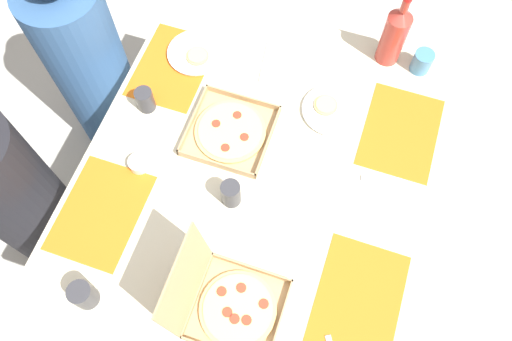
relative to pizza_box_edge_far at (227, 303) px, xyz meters
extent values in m
plane|color=beige|center=(0.47, 0.07, -0.79)|extent=(6.00, 6.00, 0.00)
cylinder|color=#3F3328|center=(1.10, -0.47, -0.43)|extent=(0.07, 0.07, 0.71)
cylinder|color=#3F3328|center=(-0.17, 0.60, -0.43)|extent=(0.07, 0.07, 0.71)
cylinder|color=#3F3328|center=(1.10, 0.60, -0.43)|extent=(0.07, 0.07, 0.71)
cube|color=beige|center=(0.47, 0.07, -0.06)|extent=(1.39, 1.19, 0.03)
cube|color=orange|center=(0.15, -0.38, -0.05)|extent=(0.36, 0.26, 0.00)
cube|color=orange|center=(0.78, -0.38, -0.05)|extent=(0.36, 0.26, 0.00)
cube|color=orange|center=(0.15, 0.51, -0.05)|extent=(0.36, 0.26, 0.00)
cube|color=orange|center=(0.78, 0.51, -0.05)|extent=(0.36, 0.26, 0.00)
cube|color=tan|center=(0.00, -0.03, -0.04)|extent=(0.27, 0.27, 0.01)
cube|color=tan|center=(0.13, -0.03, -0.03)|extent=(0.01, 0.27, 0.03)
cube|color=tan|center=(0.00, -0.17, -0.03)|extent=(0.27, 0.01, 0.03)
cube|color=tan|center=(0.00, 0.10, -0.03)|extent=(0.27, 0.01, 0.03)
cylinder|color=#E0B76B|center=(0.00, -0.03, -0.04)|extent=(0.24, 0.24, 0.01)
cylinder|color=#EFD67F|center=(0.00, -0.03, -0.03)|extent=(0.22, 0.22, 0.00)
cylinder|color=red|center=(0.06, -0.02, -0.02)|extent=(0.03, 0.03, 0.00)
cylinder|color=red|center=(0.03, 0.03, -0.02)|extent=(0.03, 0.03, 0.00)
cylinder|color=red|center=(-0.02, -0.01, -0.02)|extent=(0.03, 0.03, 0.00)
cylinder|color=red|center=(-0.03, -0.04, -0.02)|extent=(0.03, 0.03, 0.00)
cylinder|color=red|center=(-0.02, -0.07, -0.02)|extent=(0.03, 0.03, 0.00)
cylinder|color=red|center=(0.04, -0.10, -0.02)|extent=(0.03, 0.03, 0.00)
cube|color=tan|center=(0.00, 0.12, 0.12)|extent=(0.27, 0.04, 0.27)
cube|color=tan|center=(0.58, 0.20, -0.04)|extent=(0.29, 0.29, 0.01)
cube|color=tan|center=(0.44, 0.20, -0.03)|extent=(0.01, 0.29, 0.03)
cube|color=tan|center=(0.72, 0.20, -0.03)|extent=(0.01, 0.29, 0.03)
cube|color=tan|center=(0.58, 0.06, -0.03)|extent=(0.29, 0.01, 0.03)
cube|color=tan|center=(0.58, 0.34, -0.03)|extent=(0.29, 0.01, 0.03)
cylinder|color=#E0B76B|center=(0.58, 0.20, -0.04)|extent=(0.26, 0.26, 0.01)
cylinder|color=#EFD67F|center=(0.58, 0.20, -0.03)|extent=(0.23, 0.23, 0.00)
cylinder|color=red|center=(0.65, 0.20, -0.02)|extent=(0.03, 0.03, 0.00)
cylinder|color=red|center=(0.59, 0.26, -0.02)|extent=(0.03, 0.03, 0.00)
cylinder|color=red|center=(0.51, 0.19, -0.02)|extent=(0.03, 0.03, 0.00)
cylinder|color=red|center=(0.57, 0.14, -0.02)|extent=(0.03, 0.03, 0.00)
cylinder|color=white|center=(0.86, 0.45, -0.04)|extent=(0.21, 0.21, 0.01)
cylinder|color=white|center=(0.86, 0.45, -0.03)|extent=(0.22, 0.22, 0.01)
cylinder|color=#E0B76B|center=(0.85, 0.43, -0.03)|extent=(0.09, 0.09, 0.01)
cylinder|color=#EFD67F|center=(0.85, 0.43, -0.02)|extent=(0.07, 0.07, 0.00)
cylinder|color=white|center=(0.78, -0.12, -0.04)|extent=(0.21, 0.21, 0.01)
cylinder|color=white|center=(0.78, -0.12, -0.03)|extent=(0.22, 0.22, 0.01)
cylinder|color=#E0B76B|center=(0.79, -0.09, -0.03)|extent=(0.09, 0.09, 0.01)
cylinder|color=#EFD67F|center=(0.79, -0.09, -0.02)|extent=(0.07, 0.07, 0.00)
cylinder|color=#B2382D|center=(1.09, -0.26, 0.06)|extent=(0.09, 0.09, 0.22)
cone|color=#B2382D|center=(1.09, -0.26, 0.19)|extent=(0.09, 0.09, 0.04)
cylinder|color=#B2382D|center=(1.09, -0.26, 0.24)|extent=(0.03, 0.03, 0.06)
cylinder|color=teal|center=(1.08, -0.39, 0.00)|extent=(0.07, 0.07, 0.09)
cylinder|color=#333338|center=(0.34, 0.11, 0.01)|extent=(0.07, 0.07, 0.11)
cylinder|color=#333338|center=(0.59, 0.53, 0.00)|extent=(0.06, 0.06, 0.09)
cylinder|color=#333338|center=(-0.12, 0.42, 0.01)|extent=(0.07, 0.07, 0.11)
cylinder|color=white|center=(0.36, 0.46, -0.03)|extent=(0.07, 0.07, 0.04)
cube|color=#B7B7BC|center=(0.91, 0.18, -0.05)|extent=(0.19, 0.04, 0.00)
cube|color=#B7B7BC|center=(0.57, -0.39, -0.05)|extent=(0.05, 0.21, 0.00)
cylinder|color=black|center=(0.15, 0.92, -0.30)|extent=(0.32, 0.32, 0.98)
cylinder|color=#33598C|center=(0.78, 0.92, -0.29)|extent=(0.32, 0.32, 0.99)
camera|label=1|loc=(-0.24, -0.17, 1.57)|focal=35.85mm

